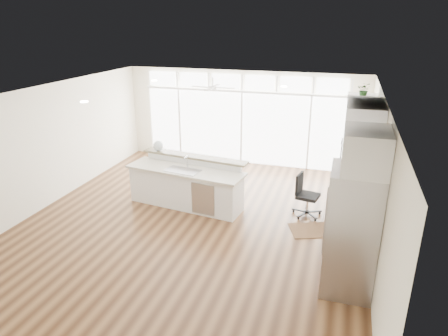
% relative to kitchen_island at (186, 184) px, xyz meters
% --- Properties ---
extents(floor, '(7.00, 8.00, 0.02)m').
position_rel_kitchen_island_xyz_m(floor, '(0.45, -0.68, -0.55)').
color(floor, '#442815').
rests_on(floor, ground).
extents(ceiling, '(7.00, 8.00, 0.02)m').
position_rel_kitchen_island_xyz_m(ceiling, '(0.45, -0.68, 2.16)').
color(ceiling, silver).
rests_on(ceiling, wall_back).
extents(wall_back, '(7.00, 0.04, 2.70)m').
position_rel_kitchen_island_xyz_m(wall_back, '(0.45, 3.32, 0.81)').
color(wall_back, white).
rests_on(wall_back, floor).
extents(wall_front, '(7.00, 0.04, 2.70)m').
position_rel_kitchen_island_xyz_m(wall_front, '(0.45, -4.68, 0.81)').
color(wall_front, white).
rests_on(wall_front, floor).
extents(wall_left, '(0.04, 8.00, 2.70)m').
position_rel_kitchen_island_xyz_m(wall_left, '(-3.05, -0.68, 0.81)').
color(wall_left, white).
rests_on(wall_left, floor).
extents(wall_right, '(0.04, 8.00, 2.70)m').
position_rel_kitchen_island_xyz_m(wall_right, '(3.95, -0.68, 0.81)').
color(wall_right, white).
rests_on(wall_right, floor).
extents(glass_wall, '(5.80, 0.06, 2.08)m').
position_rel_kitchen_island_xyz_m(glass_wall, '(0.45, 3.26, 0.51)').
color(glass_wall, white).
rests_on(glass_wall, wall_back).
extents(transom_row, '(5.90, 0.06, 0.40)m').
position_rel_kitchen_island_xyz_m(transom_row, '(0.45, 3.26, 1.84)').
color(transom_row, white).
rests_on(transom_row, wall_back).
extents(desk_window, '(0.04, 0.85, 0.85)m').
position_rel_kitchen_island_xyz_m(desk_window, '(3.91, -0.38, 1.01)').
color(desk_window, white).
rests_on(desk_window, wall_right).
extents(ceiling_fan, '(1.16, 1.16, 0.32)m').
position_rel_kitchen_island_xyz_m(ceiling_fan, '(-0.05, 2.12, 1.94)').
color(ceiling_fan, white).
rests_on(ceiling_fan, ceiling).
extents(recessed_lights, '(3.40, 3.00, 0.02)m').
position_rel_kitchen_island_xyz_m(recessed_lights, '(0.45, -0.48, 2.14)').
color(recessed_lights, '#F5E5D0').
rests_on(recessed_lights, ceiling).
extents(oven_cabinet, '(0.64, 1.20, 2.50)m').
position_rel_kitchen_island_xyz_m(oven_cabinet, '(3.62, 1.12, 0.71)').
color(oven_cabinet, white).
rests_on(oven_cabinet, floor).
extents(desk_nook, '(0.72, 1.30, 0.76)m').
position_rel_kitchen_island_xyz_m(desk_nook, '(3.58, -0.38, -0.16)').
color(desk_nook, white).
rests_on(desk_nook, floor).
extents(upper_cabinets, '(0.64, 1.30, 0.64)m').
position_rel_kitchen_island_xyz_m(upper_cabinets, '(3.62, -0.38, 1.81)').
color(upper_cabinets, white).
rests_on(upper_cabinets, wall_right).
extents(refrigerator, '(0.76, 0.90, 2.00)m').
position_rel_kitchen_island_xyz_m(refrigerator, '(3.56, -2.03, 0.46)').
color(refrigerator, '#A4A4A9').
rests_on(refrigerator, floor).
extents(fridge_cabinet, '(0.64, 0.90, 0.60)m').
position_rel_kitchen_island_xyz_m(fridge_cabinet, '(3.62, -2.03, 1.76)').
color(fridge_cabinet, white).
rests_on(fridge_cabinet, wall_right).
extents(framed_photos, '(0.06, 0.22, 0.80)m').
position_rel_kitchen_island_xyz_m(framed_photos, '(3.91, 0.24, 0.86)').
color(framed_photos, black).
rests_on(framed_photos, wall_right).
extents(kitchen_island, '(2.83, 1.37, 1.08)m').
position_rel_kitchen_island_xyz_m(kitchen_island, '(0.00, 0.00, 0.00)').
color(kitchen_island, white).
rests_on(kitchen_island, floor).
extents(rug, '(1.06, 0.92, 0.01)m').
position_rel_kitchen_island_xyz_m(rug, '(2.90, -0.34, -0.53)').
color(rug, '#382111').
rests_on(rug, floor).
extents(office_chair, '(0.56, 0.53, 0.93)m').
position_rel_kitchen_island_xyz_m(office_chair, '(2.71, 0.31, -0.07)').
color(office_chair, black).
rests_on(office_chair, floor).
extents(fishbowl, '(0.29, 0.29, 0.25)m').
position_rel_kitchen_island_xyz_m(fishbowl, '(-0.89, 0.52, 0.66)').
color(fishbowl, silver).
rests_on(fishbowl, kitchen_island).
extents(monitor, '(0.11, 0.50, 0.41)m').
position_rel_kitchen_island_xyz_m(monitor, '(3.50, -0.38, 0.43)').
color(monitor, black).
rests_on(monitor, desk_nook).
extents(keyboard, '(0.12, 0.29, 0.01)m').
position_rel_kitchen_island_xyz_m(keyboard, '(3.33, -0.38, 0.23)').
color(keyboard, white).
rests_on(keyboard, desk_nook).
extents(potted_plant, '(0.31, 0.34, 0.23)m').
position_rel_kitchen_island_xyz_m(potted_plant, '(3.62, 1.12, 2.08)').
color(potted_plant, '#255022').
rests_on(potted_plant, oven_cabinet).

